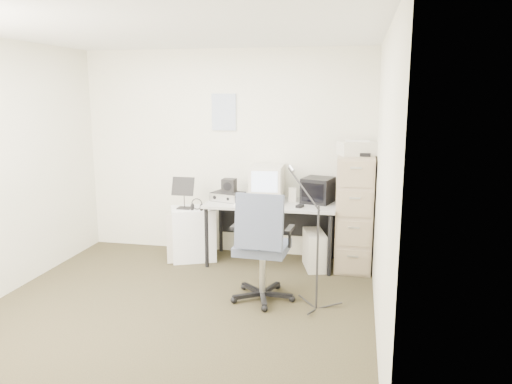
% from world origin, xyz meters
% --- Properties ---
extents(floor, '(3.60, 3.60, 0.01)m').
position_xyz_m(floor, '(0.00, 0.00, -0.01)').
color(floor, '#2F291A').
rests_on(floor, ground).
extents(ceiling, '(3.60, 3.60, 0.01)m').
position_xyz_m(ceiling, '(0.00, 0.00, 2.50)').
color(ceiling, white).
rests_on(ceiling, ground).
extents(wall_back, '(3.60, 0.02, 2.50)m').
position_xyz_m(wall_back, '(0.00, 1.80, 1.25)').
color(wall_back, white).
rests_on(wall_back, ground).
extents(wall_front, '(3.60, 0.02, 2.50)m').
position_xyz_m(wall_front, '(0.00, -1.80, 1.25)').
color(wall_front, white).
rests_on(wall_front, ground).
extents(wall_right, '(0.02, 3.60, 2.50)m').
position_xyz_m(wall_right, '(1.80, 0.00, 1.25)').
color(wall_right, white).
rests_on(wall_right, ground).
extents(wall_calendar, '(0.30, 0.02, 0.44)m').
position_xyz_m(wall_calendar, '(-0.02, 1.79, 1.75)').
color(wall_calendar, white).
rests_on(wall_calendar, wall_back).
extents(filing_cabinet, '(0.40, 0.60, 1.30)m').
position_xyz_m(filing_cabinet, '(1.58, 1.48, 0.65)').
color(filing_cabinet, gray).
rests_on(filing_cabinet, floor).
extents(printer, '(0.46, 0.39, 0.15)m').
position_xyz_m(printer, '(1.58, 1.51, 1.38)').
color(printer, silver).
rests_on(printer, filing_cabinet).
extents(desk, '(1.50, 0.70, 0.73)m').
position_xyz_m(desk, '(0.63, 1.45, 0.36)').
color(desk, '#ADADAD').
rests_on(desk, floor).
extents(crt_monitor, '(0.39, 0.41, 0.42)m').
position_xyz_m(crt_monitor, '(0.55, 1.57, 0.94)').
color(crt_monitor, silver).
rests_on(crt_monitor, desk).
extents(crt_tv, '(0.40, 0.41, 0.29)m').
position_xyz_m(crt_tv, '(1.15, 1.58, 0.87)').
color(crt_tv, black).
rests_on(crt_tv, desk).
extents(desk_speaker, '(0.10, 0.10, 0.16)m').
position_xyz_m(desk_speaker, '(0.86, 1.55, 0.81)').
color(desk_speaker, beige).
rests_on(desk_speaker, desk).
extents(keyboard, '(0.44, 0.29, 0.02)m').
position_xyz_m(keyboard, '(0.59, 1.27, 0.74)').
color(keyboard, silver).
rests_on(keyboard, desk).
extents(mouse, '(0.09, 0.11, 0.03)m').
position_xyz_m(mouse, '(0.98, 1.27, 0.75)').
color(mouse, black).
rests_on(mouse, desk).
extents(radio_receiver, '(0.41, 0.34, 0.10)m').
position_xyz_m(radio_receiver, '(0.11, 1.46, 0.78)').
color(radio_receiver, black).
rests_on(radio_receiver, desk).
extents(radio_speaker, '(0.16, 0.15, 0.15)m').
position_xyz_m(radio_speaker, '(0.11, 1.49, 0.91)').
color(radio_speaker, black).
rests_on(radio_speaker, radio_receiver).
extents(papers, '(0.27, 0.35, 0.02)m').
position_xyz_m(papers, '(0.36, 1.29, 0.74)').
color(papers, white).
rests_on(papers, desk).
extents(pc_tower, '(0.32, 0.50, 0.43)m').
position_xyz_m(pc_tower, '(1.14, 1.37, 0.21)').
color(pc_tower, silver).
rests_on(pc_tower, floor).
extents(office_chair, '(0.67, 0.67, 1.09)m').
position_xyz_m(office_chair, '(0.73, 0.38, 0.55)').
color(office_chair, '#545969').
rests_on(office_chair, floor).
extents(side_cart, '(0.63, 0.57, 0.63)m').
position_xyz_m(side_cart, '(-0.31, 1.40, 0.32)').
color(side_cart, white).
rests_on(side_cart, floor).
extents(music_stand, '(0.30, 0.24, 0.39)m').
position_xyz_m(music_stand, '(-0.40, 1.35, 0.83)').
color(music_stand, black).
rests_on(music_stand, side_cart).
extents(headphones, '(0.20, 0.20, 0.03)m').
position_xyz_m(headphones, '(-0.23, 1.30, 0.68)').
color(headphones, black).
rests_on(headphones, side_cart).
extents(mic_stand, '(0.03, 0.03, 1.30)m').
position_xyz_m(mic_stand, '(1.27, 0.28, 0.65)').
color(mic_stand, black).
rests_on(mic_stand, floor).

